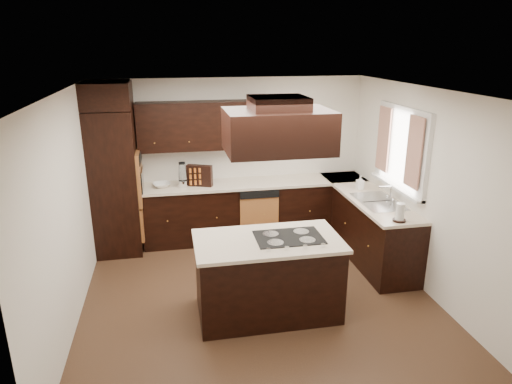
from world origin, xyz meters
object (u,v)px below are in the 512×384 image
(oven_column, at_px, (115,182))
(range_hood, at_px, (278,131))
(spice_rack, at_px, (200,176))
(island, at_px, (268,278))

(oven_column, relative_size, range_hood, 2.02)
(oven_column, xyz_separation_m, range_hood, (1.88, -2.25, 1.10))
(range_hood, height_order, spice_rack, range_hood)
(range_hood, bearing_deg, island, 110.81)
(island, xyz_separation_m, range_hood, (0.06, -0.15, 1.72))
(oven_column, relative_size, spice_rack, 5.45)
(range_hood, distance_m, spice_rack, 2.62)
(oven_column, height_order, island, oven_column)
(oven_column, distance_m, range_hood, 3.13)
(spice_rack, bearing_deg, island, -50.71)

